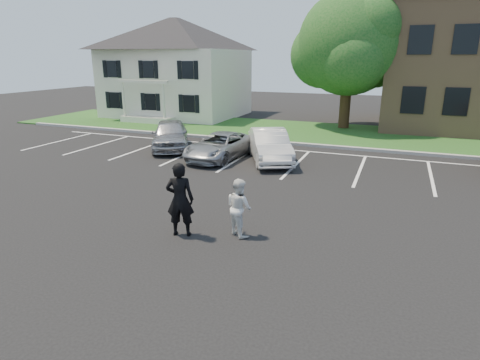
{
  "coord_description": "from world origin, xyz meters",
  "views": [
    {
      "loc": [
        4.08,
        -9.35,
        4.68
      ],
      "look_at": [
        0.0,
        1.0,
        1.25
      ],
      "focal_mm": 30.0,
      "sensor_mm": 36.0,
      "label": 1
    }
  ],
  "objects_px": {
    "tree": "(351,46)",
    "car_silver_west": "(170,135)",
    "car_silver_minivan": "(220,146)",
    "house": "(176,68)",
    "car_white_sedan": "(270,146)",
    "man_black_suit": "(180,200)",
    "man_white_shirt": "(239,207)"
  },
  "relations": [
    {
      "from": "tree",
      "to": "car_white_sedan",
      "type": "height_order",
      "value": "tree"
    },
    {
      "from": "man_black_suit",
      "to": "car_white_sedan",
      "type": "xyz_separation_m",
      "value": [
        -0.21,
        8.67,
        -0.29
      ]
    },
    {
      "from": "man_white_shirt",
      "to": "car_silver_minivan",
      "type": "xyz_separation_m",
      "value": [
        -4.03,
        7.67,
        -0.19
      ]
    },
    {
      "from": "house",
      "to": "car_silver_west",
      "type": "height_order",
      "value": "house"
    },
    {
      "from": "house",
      "to": "car_silver_minivan",
      "type": "distance_m",
      "value": 15.74
    },
    {
      "from": "man_white_shirt",
      "to": "car_white_sedan",
      "type": "relative_size",
      "value": 0.36
    },
    {
      "from": "car_silver_minivan",
      "to": "car_white_sedan",
      "type": "relative_size",
      "value": 0.98
    },
    {
      "from": "car_white_sedan",
      "to": "man_white_shirt",
      "type": "bearing_deg",
      "value": -104.61
    },
    {
      "from": "man_white_shirt",
      "to": "car_white_sedan",
      "type": "xyz_separation_m",
      "value": [
        -1.68,
        8.07,
        -0.06
      ]
    },
    {
      "from": "car_silver_west",
      "to": "car_silver_minivan",
      "type": "bearing_deg",
      "value": -45.63
    },
    {
      "from": "house",
      "to": "car_silver_west",
      "type": "bearing_deg",
      "value": -61.93
    },
    {
      "from": "man_black_suit",
      "to": "car_silver_minivan",
      "type": "distance_m",
      "value": 8.67
    },
    {
      "from": "car_silver_west",
      "to": "car_silver_minivan",
      "type": "distance_m",
      "value": 3.47
    },
    {
      "from": "tree",
      "to": "man_black_suit",
      "type": "xyz_separation_m",
      "value": [
        -1.88,
        -19.08,
        -4.33
      ]
    },
    {
      "from": "house",
      "to": "man_black_suit",
      "type": "relative_size",
      "value": 5.04
    },
    {
      "from": "tree",
      "to": "car_silver_west",
      "type": "xyz_separation_m",
      "value": [
        -7.76,
        -9.82,
        -4.59
      ]
    },
    {
      "from": "tree",
      "to": "car_white_sedan",
      "type": "distance_m",
      "value": 11.58
    },
    {
      "from": "man_black_suit",
      "to": "house",
      "type": "bearing_deg",
      "value": -77.8
    },
    {
      "from": "tree",
      "to": "man_black_suit",
      "type": "height_order",
      "value": "tree"
    },
    {
      "from": "house",
      "to": "man_white_shirt",
      "type": "relative_size",
      "value": 6.46
    },
    {
      "from": "tree",
      "to": "car_silver_west",
      "type": "height_order",
      "value": "tree"
    },
    {
      "from": "tree",
      "to": "car_silver_west",
      "type": "relative_size",
      "value": 1.98
    },
    {
      "from": "car_silver_minivan",
      "to": "man_black_suit",
      "type": "bearing_deg",
      "value": -67.27
    },
    {
      "from": "tree",
      "to": "man_black_suit",
      "type": "relative_size",
      "value": 4.31
    },
    {
      "from": "car_silver_west",
      "to": "car_silver_minivan",
      "type": "xyz_separation_m",
      "value": [
        3.32,
        -0.99,
        -0.15
      ]
    },
    {
      "from": "car_silver_west",
      "to": "car_white_sedan",
      "type": "distance_m",
      "value": 5.7
    },
    {
      "from": "tree",
      "to": "car_silver_minivan",
      "type": "height_order",
      "value": "tree"
    },
    {
      "from": "car_silver_west",
      "to": "car_white_sedan",
      "type": "height_order",
      "value": "car_silver_west"
    },
    {
      "from": "car_white_sedan",
      "to": "car_silver_minivan",
      "type": "bearing_deg",
      "value": 163.37
    },
    {
      "from": "tree",
      "to": "house",
      "type": "bearing_deg",
      "value": 174.0
    },
    {
      "from": "house",
      "to": "car_white_sedan",
      "type": "distance_m",
      "value": 16.92
    },
    {
      "from": "car_silver_minivan",
      "to": "car_white_sedan",
      "type": "distance_m",
      "value": 2.39
    }
  ]
}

